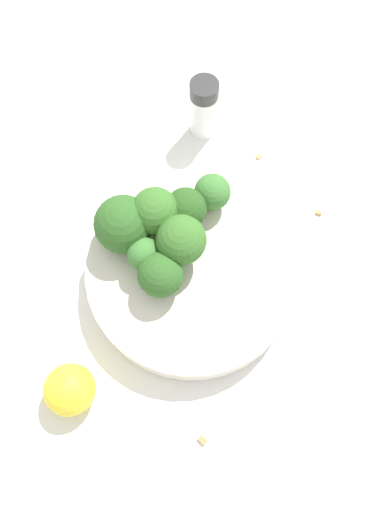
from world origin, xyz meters
TOP-DOWN VIEW (x-y plane):
  - ground_plane at (0.00, 0.00)m, footprint 3.00×3.00m
  - bowl at (0.00, 0.00)m, footprint 0.21×0.21m
  - broccoli_floret_0 at (0.04, 0.06)m, footprint 0.06×0.06m
  - broccoli_floret_1 at (0.05, 0.00)m, footprint 0.04×0.04m
  - broccoli_floret_2 at (0.05, 0.03)m, footprint 0.05×0.05m
  - broccoli_floret_3 at (0.01, 0.01)m, footprint 0.05×0.05m
  - broccoli_floret_4 at (-0.01, 0.03)m, footprint 0.04×0.04m
  - broccoli_floret_5 at (0.01, 0.04)m, footprint 0.03×0.03m
  - broccoli_floret_6 at (0.07, -0.03)m, footprint 0.04×0.04m
  - pepper_shaker at (0.19, -0.04)m, footprint 0.03×0.03m
  - lemon_wedge at (-0.10, 0.13)m, footprint 0.05×0.05m
  - almond_crumb_0 at (0.14, -0.10)m, footprint 0.01×0.01m
  - almond_crumb_1 at (0.06, -0.15)m, footprint 0.01×0.01m
  - almond_crumb_2 at (0.12, 0.02)m, footprint 0.01×0.01m
  - almond_crumb_3 at (-0.16, 0.01)m, footprint 0.01×0.01m

SIDE VIEW (x-z plane):
  - ground_plane at x=0.00m, z-range 0.00..0.00m
  - almond_crumb_0 at x=0.14m, z-range 0.00..0.01m
  - almond_crumb_1 at x=0.06m, z-range 0.00..0.01m
  - almond_crumb_2 at x=0.12m, z-range 0.00..0.01m
  - almond_crumb_3 at x=-0.16m, z-range 0.00..0.01m
  - bowl at x=0.00m, z-range 0.00..0.04m
  - lemon_wedge at x=-0.10m, z-range 0.00..0.05m
  - pepper_shaker at x=0.19m, z-range 0.00..0.08m
  - broccoli_floret_6 at x=0.07m, z-range 0.04..0.08m
  - broccoli_floret_5 at x=0.01m, z-range 0.04..0.09m
  - broccoli_floret_4 at x=-0.01m, z-range 0.04..0.09m
  - broccoli_floret_1 at x=0.05m, z-range 0.04..0.09m
  - broccoli_floret_0 at x=0.04m, z-range 0.04..0.10m
  - broccoli_floret_3 at x=0.01m, z-range 0.04..0.11m
  - broccoli_floret_2 at x=0.05m, z-range 0.04..0.11m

